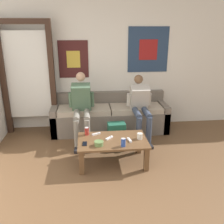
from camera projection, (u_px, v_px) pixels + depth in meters
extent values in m
plane|color=brown|center=(121.00, 215.00, 2.83)|extent=(18.00, 18.00, 0.00)
cube|color=white|center=(103.00, 65.00, 5.00)|extent=(10.00, 0.05, 2.55)
cube|color=#471E1E|center=(73.00, 59.00, 4.87)|extent=(0.58, 0.01, 0.72)
cube|color=gold|center=(73.00, 59.00, 4.87)|extent=(0.26, 0.01, 0.32)
cube|color=navy|center=(148.00, 50.00, 4.95)|extent=(0.81, 0.01, 0.88)
cube|color=maroon|center=(148.00, 50.00, 4.95)|extent=(0.37, 0.01, 0.40)
cube|color=#382319|center=(4.00, 82.00, 4.70)|extent=(0.10, 0.10, 2.05)
cube|color=#382319|center=(52.00, 81.00, 4.78)|extent=(0.10, 0.10, 2.05)
cube|color=#382319|center=(22.00, 21.00, 4.38)|extent=(1.00, 0.10, 0.10)
cube|color=silver|center=(28.00, 76.00, 4.72)|extent=(0.82, 0.02, 1.64)
cube|color=#70665B|center=(109.00, 109.00, 5.23)|extent=(2.28, 0.13, 0.75)
cube|color=#70665B|center=(110.00, 122.00, 4.96)|extent=(2.28, 0.54, 0.43)
cube|color=#70665B|center=(55.00, 121.00, 4.84)|extent=(0.12, 0.54, 0.55)
cube|color=#70665B|center=(163.00, 117.00, 5.05)|extent=(0.12, 0.54, 0.55)
cube|color=#B2A38E|center=(84.00, 110.00, 4.83)|extent=(1.00, 0.50, 0.10)
cube|color=#B2A38E|center=(136.00, 108.00, 4.92)|extent=(1.00, 0.50, 0.10)
cube|color=brown|center=(113.00, 141.00, 3.80)|extent=(1.05, 0.66, 0.03)
cube|color=brown|center=(82.00, 145.00, 4.07)|extent=(0.07, 0.07, 0.36)
cube|color=brown|center=(139.00, 143.00, 4.16)|extent=(0.07, 0.07, 0.36)
cube|color=brown|center=(82.00, 163.00, 3.56)|extent=(0.07, 0.07, 0.36)
cube|color=brown|center=(146.00, 159.00, 3.65)|extent=(0.07, 0.07, 0.36)
cylinder|color=gray|center=(77.00, 116.00, 4.39)|extent=(0.11, 0.45, 0.11)
cylinder|color=gray|center=(77.00, 134.00, 4.26)|extent=(0.10, 0.10, 0.50)
cube|color=#232328|center=(77.00, 149.00, 4.28)|extent=(0.11, 0.25, 0.05)
cylinder|color=gray|center=(87.00, 115.00, 4.41)|extent=(0.11, 0.45, 0.11)
cylinder|color=gray|center=(87.00, 134.00, 4.28)|extent=(0.10, 0.10, 0.50)
cube|color=#232328|center=(88.00, 149.00, 4.30)|extent=(0.11, 0.25, 0.05)
cube|color=#4C6B51|center=(81.00, 98.00, 4.59)|extent=(0.35, 0.35, 0.55)
sphere|color=tan|center=(81.00, 77.00, 4.55)|extent=(0.17, 0.17, 0.17)
cylinder|color=#4C6B51|center=(71.00, 100.00, 4.59)|extent=(0.08, 0.12, 0.29)
cylinder|color=#4C6B51|center=(92.00, 99.00, 4.62)|extent=(0.08, 0.12, 0.29)
cylinder|color=#384256|center=(137.00, 113.00, 4.50)|extent=(0.11, 0.42, 0.11)
cylinder|color=#384256|center=(139.00, 131.00, 4.39)|extent=(0.10, 0.10, 0.50)
cube|color=#232328|center=(139.00, 146.00, 4.41)|extent=(0.11, 0.25, 0.05)
cylinder|color=#384256|center=(147.00, 113.00, 4.52)|extent=(0.11, 0.42, 0.11)
cylinder|color=#384256|center=(149.00, 130.00, 4.40)|extent=(0.10, 0.10, 0.50)
cube|color=#232328|center=(149.00, 145.00, 4.42)|extent=(0.11, 0.25, 0.05)
cube|color=beige|center=(139.00, 98.00, 4.71)|extent=(0.34, 0.36, 0.49)
sphere|color=brown|center=(139.00, 79.00, 4.70)|extent=(0.17, 0.17, 0.17)
cylinder|color=beige|center=(129.00, 100.00, 4.71)|extent=(0.08, 0.12, 0.26)
cylinder|color=beige|center=(149.00, 99.00, 4.75)|extent=(0.08, 0.12, 0.26)
cube|color=#1E5642|center=(117.00, 134.00, 4.45)|extent=(0.32, 0.22, 0.41)
cube|color=#1E5642|center=(117.00, 141.00, 4.39)|extent=(0.22, 0.08, 0.18)
cylinder|color=#607F47|center=(99.00, 143.00, 3.60)|extent=(0.13, 0.13, 0.07)
torus|color=#607F47|center=(99.00, 142.00, 3.59)|extent=(0.14, 0.14, 0.02)
cylinder|color=silver|center=(140.00, 136.00, 3.81)|extent=(0.08, 0.08, 0.09)
cylinder|color=black|center=(140.00, 133.00, 3.79)|extent=(0.00, 0.00, 0.01)
cylinder|color=#28479E|center=(123.00, 142.00, 3.57)|extent=(0.07, 0.07, 0.12)
cylinder|color=silver|center=(123.00, 139.00, 3.55)|extent=(0.06, 0.06, 0.00)
cylinder|color=maroon|center=(87.00, 131.00, 3.94)|extent=(0.07, 0.07, 0.12)
cylinder|color=silver|center=(87.00, 128.00, 3.92)|extent=(0.06, 0.06, 0.00)
cube|color=white|center=(129.00, 140.00, 3.75)|extent=(0.06, 0.15, 0.02)
cylinder|color=#333842|center=(129.00, 138.00, 3.78)|extent=(0.01, 0.01, 0.00)
cube|color=white|center=(96.00, 134.00, 3.96)|extent=(0.14, 0.10, 0.02)
cylinder|color=#333842|center=(98.00, 133.00, 3.97)|extent=(0.01, 0.01, 0.00)
cube|color=white|center=(109.00, 138.00, 3.82)|extent=(0.13, 0.13, 0.02)
cylinder|color=#333842|center=(111.00, 136.00, 3.84)|extent=(0.01, 0.01, 0.00)
cube|color=black|center=(85.00, 144.00, 3.65)|extent=(0.07, 0.14, 0.01)
cube|color=black|center=(85.00, 143.00, 3.65)|extent=(0.06, 0.13, 0.00)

